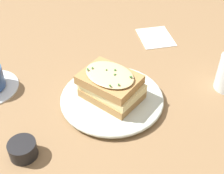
% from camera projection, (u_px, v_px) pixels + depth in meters
% --- Properties ---
extents(ground_plane, '(2.40, 2.40, 0.00)m').
position_uv_depth(ground_plane, '(115.00, 98.00, 0.75)').
color(ground_plane, olive).
extents(dinner_plate, '(0.24, 0.24, 0.02)m').
position_uv_depth(dinner_plate, '(112.00, 99.00, 0.73)').
color(dinner_plate, silver).
rests_on(dinner_plate, ground_plane).
extents(sandwich, '(0.15, 0.17, 0.07)m').
position_uv_depth(sandwich, '(111.00, 85.00, 0.71)').
color(sandwich, '#B2844C').
rests_on(sandwich, dinner_plate).
extents(napkin, '(0.14, 0.12, 0.00)m').
position_uv_depth(napkin, '(156.00, 37.00, 0.95)').
color(napkin, white).
rests_on(napkin, ground_plane).
extents(condiment_pot, '(0.06, 0.06, 0.03)m').
position_uv_depth(condiment_pot, '(23.00, 149.00, 0.61)').
color(condiment_pot, black).
rests_on(condiment_pot, ground_plane).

